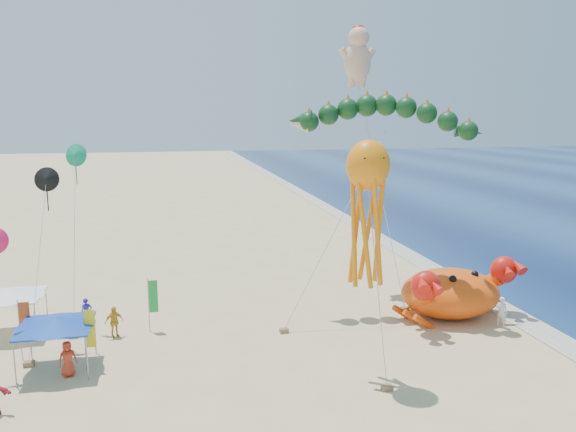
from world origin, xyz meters
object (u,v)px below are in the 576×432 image
(canopy_blue, at_px, (55,322))
(crab_inflatable, at_px, (451,291))
(cherub_kite, at_px, (358,55))
(octopus_kite, at_px, (367,202))
(dragon_kite, at_px, (383,122))
(canopy_white, at_px, (11,293))

(canopy_blue, bearing_deg, crab_inflatable, 6.58)
(cherub_kite, xyz_separation_m, octopus_kite, (-4.35, -14.16, -7.92))
(crab_inflatable, bearing_deg, dragon_kite, 155.86)
(canopy_blue, relative_size, canopy_white, 1.03)
(dragon_kite, height_order, cherub_kite, cherub_kite)
(dragon_kite, relative_size, octopus_kite, 1.17)
(crab_inflatable, xyz_separation_m, cherub_kite, (-3.68, 7.76, 14.76))
(dragon_kite, distance_m, cherub_kite, 7.43)
(cherub_kite, bearing_deg, octopus_kite, -107.09)
(dragon_kite, bearing_deg, canopy_blue, -166.52)
(octopus_kite, height_order, canopy_white, octopus_kite)
(dragon_kite, relative_size, canopy_white, 3.63)
(octopus_kite, relative_size, canopy_blue, 3.03)
(canopy_blue, bearing_deg, dragon_kite, 13.48)
(crab_inflatable, xyz_separation_m, canopy_white, (-25.78, 2.74, 0.83))
(crab_inflatable, relative_size, canopy_blue, 2.24)
(crab_inflatable, relative_size, cherub_kite, 0.45)
(octopus_kite, bearing_deg, dragon_kite, 64.21)
(cherub_kite, relative_size, canopy_white, 5.07)
(crab_inflatable, height_order, octopus_kite, octopus_kite)
(dragon_kite, bearing_deg, canopy_white, 177.56)
(canopy_white, bearing_deg, crab_inflatable, -6.08)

